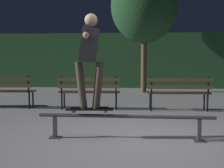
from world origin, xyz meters
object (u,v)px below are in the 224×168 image
object	(u,v)px
park_bench_leftmost	(4,88)
grind_rail	(126,120)
skateboarder	(90,53)
tree_behind_benches	(144,6)
park_bench_left_center	(89,89)
park_bench_right_center	(179,90)
skateboard	(90,110)

from	to	relation	value
park_bench_leftmost	grind_rail	bearing A→B (deg)	-39.95
grind_rail	skateboarder	bearing A→B (deg)	179.97
skateboarder	tree_behind_benches	bearing A→B (deg)	82.08
park_bench_left_center	tree_behind_benches	distance (m)	5.26
skateboarder	tree_behind_benches	size ratio (longest dim) A/B	0.33
skateboarder	park_bench_right_center	world-z (taller)	skateboarder
park_bench_right_center	tree_behind_benches	bearing A→B (deg)	101.27
skateboard	park_bench_left_center	xyz separation A→B (m)	(-0.49, 2.84, 0.05)
grind_rail	tree_behind_benches	world-z (taller)	tree_behind_benches
skateboarder	park_bench_leftmost	world-z (taller)	skateboarder
skateboarder	park_bench_left_center	distance (m)	3.01
park_bench_leftmost	tree_behind_benches	distance (m)	6.30
skateboard	park_bench_leftmost	size ratio (longest dim) A/B	0.49
park_bench_leftmost	park_bench_right_center	xyz separation A→B (m)	(4.60, 0.00, 0.00)
skateboard	tree_behind_benches	bearing A→B (deg)	82.06
grind_rail	tree_behind_benches	distance (m)	7.66
park_bench_right_center	skateboarder	bearing A→B (deg)	-122.59
skateboard	tree_behind_benches	distance (m)	7.65
park_bench_right_center	tree_behind_benches	size ratio (longest dim) A/B	0.34
skateboarder	park_bench_right_center	bearing A→B (deg)	57.41
skateboarder	skateboard	bearing A→B (deg)	-174.67
park_bench_right_center	tree_behind_benches	world-z (taller)	tree_behind_benches
park_bench_leftmost	park_bench_right_center	world-z (taller)	same
grind_rail	tree_behind_benches	size ratio (longest dim) A/B	0.61
grind_rail	park_bench_leftmost	world-z (taller)	park_bench_leftmost
skateboarder	tree_behind_benches	world-z (taller)	tree_behind_benches
grind_rail	park_bench_leftmost	size ratio (longest dim) A/B	1.79
skateboard	skateboarder	bearing A→B (deg)	5.33
park_bench_right_center	grind_rail	bearing A→B (deg)	-113.27
park_bench_left_center	park_bench_right_center	world-z (taller)	same
skateboard	park_bench_right_center	bearing A→B (deg)	57.37
tree_behind_benches	skateboarder	bearing A→B (deg)	-97.92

